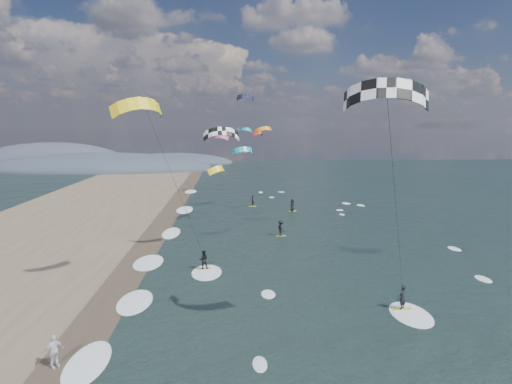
{
  "coord_description": "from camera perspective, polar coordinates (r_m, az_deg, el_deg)",
  "views": [
    {
      "loc": [
        -3.23,
        -23.68,
        12.58
      ],
      "look_at": [
        -1.0,
        12.0,
        7.0
      ],
      "focal_mm": 30.0,
      "sensor_mm": 36.0,
      "label": 1
    }
  ],
  "objects": [
    {
      "name": "wet_sand_strip",
      "position": [
        37.01,
        -17.41,
        -11.42
      ],
      "size": [
        3.0,
        240.0,
        0.0
      ],
      "primitive_type": "cube",
      "color": "#382D23",
      "rests_on": "ground"
    },
    {
      "name": "coastal_hills",
      "position": [
        138.54,
        -21.07,
        3.07
      ],
      "size": [
        80.0,
        41.0,
        15.0
      ],
      "color": "#3D4756",
      "rests_on": "ground"
    },
    {
      "name": "far_kitesurfers",
      "position": [
        56.77,
        3.18,
        -3.0
      ],
      "size": [
        6.82,
        19.32,
        1.83
      ],
      "color": "#A6CA23",
      "rests_on": "ground"
    },
    {
      "name": "ground",
      "position": [
        27.01,
        3.92,
        -18.91
      ],
      "size": [
        260.0,
        260.0,
        0.0
      ],
      "primitive_type": "plane",
      "color": "black",
      "rests_on": "ground"
    },
    {
      "name": "kitesurfer_near_b",
      "position": [
        32.63,
        -11.88,
        3.78
      ],
      "size": [
        7.07,
        9.06,
        15.03
      ],
      "color": "#A6CA23",
      "rests_on": "ground"
    },
    {
      "name": "shoreline_surf",
      "position": [
        41.14,
        -14.19,
        -9.21
      ],
      "size": [
        2.4,
        79.4,
        0.11
      ],
      "color": "white",
      "rests_on": "ground"
    },
    {
      "name": "kitesurfer_near_a",
      "position": [
        23.91,
        17.67,
        6.22
      ],
      "size": [
        7.88,
        8.87,
        15.4
      ],
      "color": "#A6CA23",
      "rests_on": "ground"
    },
    {
      "name": "beach_walker",
      "position": [
        26.08,
        -25.36,
        -18.64
      ],
      "size": [
        1.04,
        1.07,
        1.8
      ],
      "primitive_type": "imported",
      "rotation": [
        0.0,
        0.0,
        0.82
      ],
      "color": "silver",
      "rests_on": "ground"
    },
    {
      "name": "bg_kite_field",
      "position": [
        80.42,
        -1.73,
        8.11
      ],
      "size": [
        13.13,
        74.33,
        11.63
      ],
      "color": "orange",
      "rests_on": "ground"
    }
  ]
}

